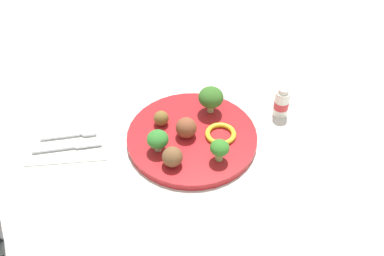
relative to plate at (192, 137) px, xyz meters
The scene contains 13 objects.
ground_plane 0.01m from the plate, ahead, with size 4.00×4.00×0.00m, color silver.
plate is the anchor object (origin of this frame).
broccoli_floret_center 0.10m from the plate, 60.08° to the right, with size 0.04×0.04×0.05m.
broccoli_floret_mid_right 0.09m from the plate, 156.02° to the right, with size 0.04×0.04×0.05m.
broccoli_floret_front_left 0.10m from the plate, 53.21° to the left, with size 0.06×0.06×0.06m.
meatball_front_left 0.03m from the plate, 163.54° to the left, with size 0.04×0.04×0.04m, color brown.
meatball_back_left 0.10m from the plate, 123.02° to the right, with size 0.04×0.04×0.04m, color brown.
meatball_mid_left 0.08m from the plate, 144.86° to the left, with size 0.03×0.03×0.03m, color brown.
pepper_ring_near_rim 0.06m from the plate, 10.80° to the right, with size 0.07×0.07×0.01m, color yellow.
napkin 0.27m from the plate, behind, with size 0.17×0.12×0.01m, color white.
fork 0.26m from the plate, 169.73° to the left, with size 0.12×0.02×0.01m.
knife 0.26m from the plate, behind, with size 0.15×0.02×0.01m.
yogurt_bottle 0.22m from the plate, 14.58° to the left, with size 0.03×0.03×0.07m.
Camera 1 is at (-0.10, -0.69, 0.71)m, focal length 42.79 mm.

